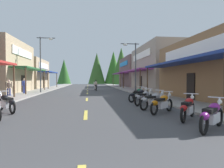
# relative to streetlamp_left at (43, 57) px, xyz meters

# --- Properties ---
(ground) EXTENTS (10.08, 79.41, 0.10)m
(ground) POSITION_rel_streetlamp_left_xyz_m (5.13, 1.46, -4.29)
(ground) COLOR #424244
(sidewalk_left) EXTENTS (2.74, 79.41, 0.12)m
(sidewalk_left) POSITION_rel_streetlamp_left_xyz_m (-1.27, 1.46, -4.18)
(sidewalk_left) COLOR #9E9991
(sidewalk_left) RESTS_ON ground
(sidewalk_right) EXTENTS (2.74, 79.41, 0.12)m
(sidewalk_right) POSITION_rel_streetlamp_left_xyz_m (11.54, 1.46, -4.18)
(sidewalk_right) COLOR #9E9991
(sidewalk_right) RESTS_ON ground
(centerline_dashes) EXTENTS (0.16, 57.75, 0.01)m
(centerline_dashes) POSITION_rel_streetlamp_left_xyz_m (5.13, 7.31, -4.24)
(centerline_dashes) COLOR #E0C64C
(centerline_dashes) RESTS_ON ground
(storefront_left_far) EXTENTS (8.52, 9.90, 5.12)m
(storefront_left_far) POSITION_rel_streetlamp_left_xyz_m (-5.96, 12.28, -1.68)
(storefront_left_far) COLOR tan
(storefront_left_far) RESTS_ON ground
(storefront_right_middle) EXTENTS (8.20, 12.60, 6.51)m
(storefront_right_middle) POSITION_rel_streetlamp_left_xyz_m (16.08, 4.15, -0.99)
(storefront_right_middle) COLOR gray
(storefront_right_middle) RESTS_ON ground
(storefront_right_far) EXTENTS (8.06, 12.59, 6.36)m
(storefront_right_far) POSITION_rel_streetlamp_left_xyz_m (16.01, 18.44, -1.06)
(storefront_right_far) COLOR brown
(storefront_right_far) RESTS_ON ground
(streetlamp_left) EXTENTS (2.11, 0.30, 6.57)m
(streetlamp_left) POSITION_rel_streetlamp_left_xyz_m (0.00, 0.00, 0.00)
(streetlamp_left) COLOR #474C51
(streetlamp_left) RESTS_ON ground
(streetlamp_right) EXTENTS (2.11, 0.30, 5.73)m
(streetlamp_right) POSITION_rel_streetlamp_left_xyz_m (10.24, -2.05, -0.47)
(streetlamp_right) COLOR #474C51
(streetlamp_right) RESTS_ON ground
(motorcycle_parked_right_0) EXTENTS (1.72, 1.43, 1.04)m
(motorcycle_parked_right_0) POSITION_rel_streetlamp_left_xyz_m (9.18, -17.97, -3.75)
(motorcycle_parked_right_0) COLOR black
(motorcycle_parked_right_0) RESTS_ON ground
(motorcycle_parked_right_1) EXTENTS (1.47, 1.69, 1.04)m
(motorcycle_parked_right_1) POSITION_rel_streetlamp_left_xyz_m (9.24, -16.32, -3.75)
(motorcycle_parked_right_1) COLOR black
(motorcycle_parked_right_1) RESTS_ON ground
(motorcycle_parked_right_2) EXTENTS (1.68, 1.48, 1.04)m
(motorcycle_parked_right_2) POSITION_rel_streetlamp_left_xyz_m (8.77, -14.74, -3.75)
(motorcycle_parked_right_2) COLOR black
(motorcycle_parked_right_2) RESTS_ON ground
(motorcycle_parked_right_3) EXTENTS (1.87, 1.21, 1.04)m
(motorcycle_parked_right_3) POSITION_rel_streetlamp_left_xyz_m (8.75, -13.48, -3.75)
(motorcycle_parked_right_3) COLOR black
(motorcycle_parked_right_3) RESTS_ON ground
(motorcycle_parked_right_4) EXTENTS (1.67, 1.49, 1.04)m
(motorcycle_parked_right_4) POSITION_rel_streetlamp_left_xyz_m (8.77, -11.68, -3.75)
(motorcycle_parked_right_4) COLOR black
(motorcycle_parked_right_4) RESTS_ON ground
(motorcycle_parked_right_5) EXTENTS (1.88, 1.19, 1.04)m
(motorcycle_parked_right_5) POSITION_rel_streetlamp_left_xyz_m (8.91, -9.95, -3.75)
(motorcycle_parked_right_5) COLOR black
(motorcycle_parked_right_5) RESTS_ON ground
(motorcycle_parked_right_6) EXTENTS (1.36, 1.77, 1.04)m
(motorcycle_parked_right_6) POSITION_rel_streetlamp_left_xyz_m (9.21, -8.48, -3.75)
(motorcycle_parked_right_6) COLOR black
(motorcycle_parked_right_6) RESTS_ON ground
(motorcycle_parked_left_3) EXTENTS (1.49, 1.67, 1.04)m
(motorcycle_parked_left_3) POSITION_rel_streetlamp_left_xyz_m (1.24, -13.60, -3.75)
(motorcycle_parked_left_3) COLOR black
(motorcycle_parked_left_3) RESTS_ON ground
(rider_cruising_lead) EXTENTS (0.61, 2.14, 1.57)m
(rider_cruising_lead) POSITION_rel_streetlamp_left_xyz_m (6.32, 4.86, -3.59)
(rider_cruising_lead) COLOR black
(rider_cruising_lead) RESTS_ON ground
(pedestrian_browsing) EXTENTS (0.42, 0.48, 1.74)m
(pedestrian_browsing) POSITION_rel_streetlamp_left_xyz_m (-1.62, -1.70, -3.23)
(pedestrian_browsing) COLOR #333F8C
(pedestrian_browsing) RESTS_ON ground
(pedestrian_waiting) EXTENTS (0.57, 0.30, 1.59)m
(pedestrian_waiting) POSITION_rel_streetlamp_left_xyz_m (-2.03, -4.73, -3.33)
(pedestrian_waiting) COLOR #333F8C
(pedestrian_waiting) RESTS_ON ground
(treeline_backdrop) EXTENTS (24.75, 13.15, 11.90)m
(treeline_backdrop) POSITION_rel_streetlamp_left_xyz_m (11.16, 43.37, 1.33)
(treeline_backdrop) COLOR #316A23
(treeline_backdrop) RESTS_ON ground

